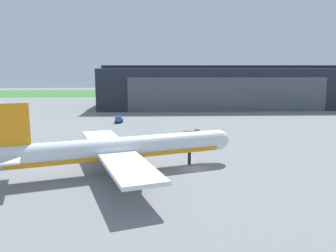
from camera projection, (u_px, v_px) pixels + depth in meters
ground_plane at (194, 168)px, 58.01m from camera, size 440.00×440.00×0.00m
grass_field_strip at (165, 93)px, 220.74m from camera, size 440.00×56.00×0.08m
maintenance_hangar at (218, 87)px, 149.55m from camera, size 99.44×41.12×17.40m
airliner_near_left at (118, 149)px, 55.26m from camera, size 37.88×35.03×11.91m
stair_truck at (192, 134)px, 82.91m from camera, size 4.31×3.25×1.98m
ops_van at (119, 119)px, 104.94m from camera, size 2.24×3.54×2.13m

